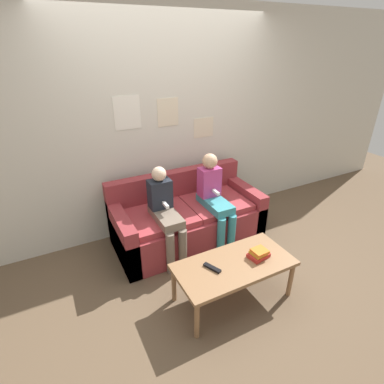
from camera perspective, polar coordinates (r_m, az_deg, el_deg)
The scene contains 8 objects.
ground_plane at distance 3.40m, azimuth 3.05°, elevation -13.27°, with size 10.00×10.00×0.00m, color brown.
wall_back at distance 3.63m, azimuth -4.72°, elevation 12.52°, with size 8.00×0.07×2.60m.
couch at distance 3.61m, azimuth -0.97°, elevation -5.18°, with size 1.73×0.81×0.79m.
coffee_table at distance 2.81m, azimuth 8.01°, elevation -13.96°, with size 1.08×0.53×0.41m.
person_left at distance 3.17m, azimuth -5.08°, elevation -3.75°, with size 0.24×0.56×1.04m.
person_right at distance 3.41m, azimuth 4.33°, elevation -0.89°, with size 0.24×0.56×1.08m.
tv_remote at distance 2.70m, azimuth 3.86°, elevation -14.22°, with size 0.11×0.17×0.02m.
book_stack at distance 2.86m, azimuth 12.60°, elevation -11.39°, with size 0.20×0.16×0.09m.
Camera 1 is at (-1.35, -2.23, 2.19)m, focal length 28.00 mm.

